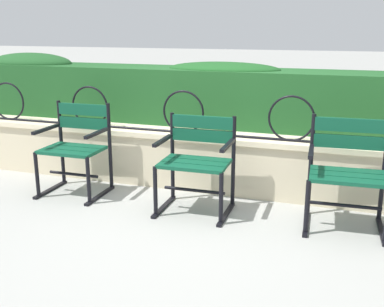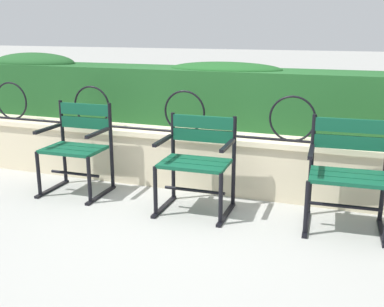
{
  "view_description": "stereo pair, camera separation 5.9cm",
  "coord_description": "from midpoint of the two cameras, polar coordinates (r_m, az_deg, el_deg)",
  "views": [
    {
      "loc": [
        1.22,
        -3.44,
        1.56
      ],
      "look_at": [
        0.0,
        0.08,
        0.55
      ],
      "focal_mm": 43.73,
      "sensor_mm": 36.0,
      "label": 1
    },
    {
      "loc": [
        1.27,
        -3.42,
        1.56
      ],
      "look_at": [
        0.0,
        0.08,
        0.55
      ],
      "focal_mm": 43.73,
      "sensor_mm": 36.0,
      "label": 2
    }
  ],
  "objects": [
    {
      "name": "ground_plane",
      "position": [
        3.97,
        0.05,
        -7.96
      ],
      "size": [
        60.0,
        60.0,
        0.0
      ],
      "primitive_type": "plane",
      "color": "#9E9E99"
    },
    {
      "name": "stone_wall",
      "position": [
        4.6,
        3.47,
        -0.97
      ],
      "size": [
        8.4,
        0.41,
        0.56
      ],
      "color": "beige",
      "rests_on": "ground"
    },
    {
      "name": "iron_arch_fence",
      "position": [
        4.5,
        0.04,
        4.67
      ],
      "size": [
        7.84,
        0.02,
        0.42
      ],
      "color": "black",
      "rests_on": "stone_wall"
    },
    {
      "name": "hedge_row",
      "position": [
        4.96,
        4.45,
        7.22
      ],
      "size": [
        8.23,
        0.64,
        0.71
      ],
      "color": "#1E5123",
      "rests_on": "stone_wall"
    },
    {
      "name": "park_chair_left",
      "position": [
        4.62,
        -13.42,
        1.0
      ],
      "size": [
        0.59,
        0.53,
        0.86
      ],
      "color": "#0F4C33",
      "rests_on": "ground"
    },
    {
      "name": "park_chair_centre",
      "position": [
        4.03,
        1.07,
        -0.72
      ],
      "size": [
        0.62,
        0.54,
        0.82
      ],
      "color": "#0F4C33",
      "rests_on": "ground"
    },
    {
      "name": "park_chair_right",
      "position": [
        3.88,
        18.92,
        -2.0
      ],
      "size": [
        0.65,
        0.55,
        0.88
      ],
      "color": "#0F4C33",
      "rests_on": "ground"
    }
  ]
}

